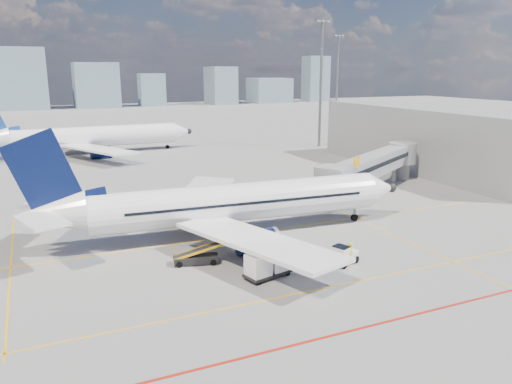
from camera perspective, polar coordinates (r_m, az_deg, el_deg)
ground at (r=42.21m, az=1.91°, el=-8.14°), size 420.00×420.00×0.00m
apron_markings at (r=38.76m, az=3.72°, el=-10.23°), size 90.00×35.12×0.01m
jet_bridge at (r=67.23m, az=13.65°, el=3.10°), size 23.55×15.78×6.30m
terminal_block at (r=84.47m, az=18.79°, el=5.75°), size 10.00×42.00×10.00m
floodlight_mast_ne at (r=105.77m, az=7.43°, el=12.51°), size 3.20×0.61×25.45m
floodlight_mast_far at (r=149.79m, az=9.27°, el=12.79°), size 3.20×0.61×25.45m
distant_skyline at (r=225.11m, az=-25.30°, el=11.60°), size 252.28×15.82×31.93m
main_aircraft at (r=47.98m, az=-3.62°, el=-1.39°), size 38.26×33.30×11.16m
second_aircraft at (r=100.92m, az=-18.65°, el=5.94°), size 40.99×35.70×11.95m
baggage_tug at (r=42.29m, az=9.92°, el=-7.13°), size 2.78×2.26×1.70m
cargo_dolly at (r=39.11m, az=1.36°, el=-8.18°), size 4.06×2.51×2.07m
belt_loader at (r=42.21m, az=-6.69°, el=-7.43°), size 5.33×2.46×2.14m
ramp_worker at (r=42.16m, az=10.74°, el=-6.97°), size 0.81×0.87×1.99m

